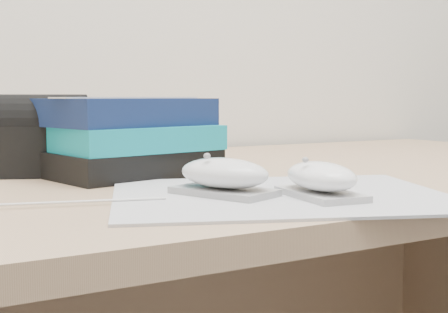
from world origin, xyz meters
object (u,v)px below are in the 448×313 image
book_stack (126,137)px  pouch (43,136)px  desk (211,304)px  mouse_rear (224,176)px  mouse_front (321,179)px

book_stack → pouch: size_ratio=1.74×
book_stack → desk: bearing=12.2°
pouch → book_stack: bearing=-27.7°
mouse_rear → mouse_front: (0.09, -0.07, -0.00)m
mouse_rear → book_stack: size_ratio=0.50×
pouch → mouse_front: bearing=-60.3°
book_stack → pouch: 0.12m
mouse_rear → book_stack: (-0.02, 0.25, 0.03)m
mouse_front → book_stack: size_ratio=0.44×
desk → pouch: size_ratio=10.48×
book_stack → pouch: (-0.11, 0.06, 0.00)m
mouse_front → pouch: 0.44m
mouse_front → book_stack: book_stack is taller
mouse_rear → desk: bearing=64.4°
mouse_front → pouch: bearing=119.7°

